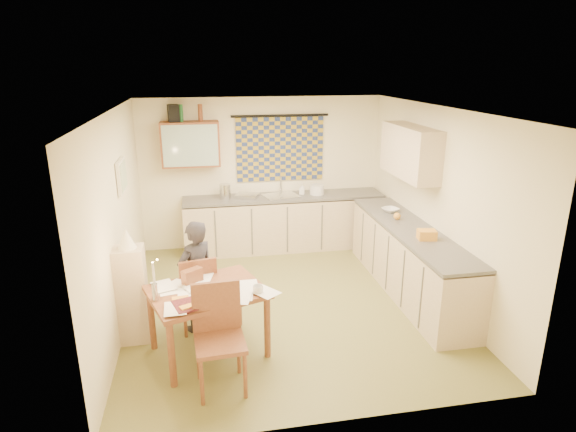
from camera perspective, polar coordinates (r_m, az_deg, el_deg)
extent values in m
cube|color=olive|center=(6.44, -0.18, -10.29)|extent=(4.00, 4.50, 0.02)
cube|color=white|center=(5.71, -0.21, 12.64)|extent=(4.00, 4.50, 0.02)
cube|color=#F8ECC3|center=(8.12, -3.07, 5.12)|extent=(4.00, 0.02, 2.50)
cube|color=#F8ECC3|center=(3.91, 5.84, -9.20)|extent=(4.00, 0.02, 2.50)
cube|color=#F8ECC3|center=(5.95, -19.60, -0.60)|extent=(0.02, 4.50, 2.50)
cube|color=#F8ECC3|center=(6.60, 17.23, 1.40)|extent=(0.02, 4.50, 2.50)
cube|color=navy|center=(8.04, -0.94, 7.93)|extent=(1.45, 0.03, 1.05)
cylinder|color=black|center=(7.95, -0.94, 11.81)|extent=(1.60, 0.04, 0.04)
cube|color=brown|center=(7.77, -11.48, 8.36)|extent=(0.90, 0.34, 0.70)
cube|color=#99B2A5|center=(7.61, -11.49, 8.16)|extent=(0.84, 0.02, 0.64)
cube|color=tan|center=(6.88, 14.25, 7.41)|extent=(0.34, 1.30, 0.70)
cube|color=silver|center=(6.21, -19.13, 4.51)|extent=(0.04, 0.50, 0.40)
cube|color=silver|center=(6.21, -18.91, 4.52)|extent=(0.01, 0.42, 0.32)
cube|color=tan|center=(8.09, -0.47, -0.94)|extent=(3.30, 0.60, 0.86)
cube|color=#4E4C4A|center=(7.95, -0.47, 2.27)|extent=(3.30, 0.62, 0.04)
cube|color=tan|center=(6.78, 14.07, -5.26)|extent=(0.60, 2.95, 0.86)
cube|color=#4E4C4A|center=(6.62, 14.37, -1.51)|extent=(0.62, 2.95, 0.04)
cube|color=white|center=(6.00, 17.88, -8.78)|extent=(0.57, 0.57, 0.85)
cube|color=black|center=(5.82, 18.29, -4.87)|extent=(0.54, 0.54, 0.03)
cube|color=silver|center=(7.95, -0.85, 2.12)|extent=(0.64, 0.57, 0.10)
cylinder|color=silver|center=(8.08, -0.85, 3.69)|extent=(0.03, 0.03, 0.28)
cube|color=silver|center=(7.86, -4.84, 2.40)|extent=(0.44, 0.41, 0.06)
cylinder|color=silver|center=(7.81, -7.47, 2.90)|extent=(0.22, 0.22, 0.24)
cylinder|color=white|center=(8.04, 3.44, 3.15)|extent=(0.26, 0.26, 0.16)
imported|color=white|center=(8.03, 1.67, 3.24)|extent=(0.13, 0.13, 0.18)
imported|color=white|center=(7.23, 12.04, 0.70)|extent=(0.38, 0.38, 0.06)
cube|color=gold|center=(6.21, 16.13, -2.15)|extent=(0.25, 0.20, 0.12)
sphere|color=gold|center=(6.89, 12.80, -0.02)|extent=(0.10, 0.10, 0.10)
cube|color=black|center=(7.72, -13.43, 11.77)|extent=(0.19, 0.22, 0.26)
cylinder|color=#195926|center=(7.72, -12.59, 11.82)|extent=(0.09, 0.09, 0.26)
cylinder|color=brown|center=(7.71, -10.35, 11.95)|extent=(0.07, 0.07, 0.26)
cube|color=brown|center=(5.17, -9.59, -8.86)|extent=(1.37, 1.19, 0.05)
cube|color=brown|center=(5.80, -10.80, -8.86)|extent=(0.49, 0.49, 0.04)
cube|color=brown|center=(5.52, -10.55, -7.37)|extent=(0.42, 0.12, 0.46)
cube|color=brown|center=(4.72, -8.06, -14.67)|extent=(0.50, 0.50, 0.04)
cube|color=brown|center=(4.76, -8.50, -10.51)|extent=(0.47, 0.07, 0.51)
imported|color=black|center=(5.68, -10.81, -7.03)|extent=(0.79, 0.79, 1.34)
cube|color=tan|center=(5.68, -17.96, -8.87)|extent=(0.32, 0.30, 1.11)
cone|color=silver|center=(5.42, -18.62, -2.54)|extent=(0.20, 0.20, 0.22)
cube|color=brown|center=(5.30, -11.28, -7.01)|extent=(0.24, 0.21, 0.16)
imported|color=white|center=(5.00, -3.57, -8.67)|extent=(0.19, 0.19, 0.09)
imported|color=maroon|center=(4.82, -13.32, -10.62)|extent=(0.39, 0.43, 0.03)
imported|color=gold|center=(4.94, -13.55, -9.97)|extent=(0.21, 0.26, 0.02)
cube|color=gold|center=(4.79, -11.95, -10.63)|extent=(0.14, 0.12, 0.04)
cube|color=black|center=(4.93, -6.80, -9.64)|extent=(0.13, 0.05, 0.02)
cylinder|color=silver|center=(5.01, -15.49, -8.68)|extent=(0.07, 0.07, 0.18)
cylinder|color=white|center=(4.95, -15.65, -6.48)|extent=(0.03, 0.03, 0.22)
sphere|color=#FFCC66|center=(4.93, -15.24, -5.02)|extent=(0.02, 0.02, 0.02)
cube|color=white|center=(5.05, -9.25, -9.18)|extent=(0.36, 0.35, 0.00)
cube|color=white|center=(5.25, -13.96, -8.39)|extent=(0.26, 0.33, 0.00)
cube|color=white|center=(5.30, -12.59, -7.98)|extent=(0.36, 0.35, 0.00)
cube|color=white|center=(5.09, -11.75, -9.04)|extent=(0.22, 0.30, 0.00)
cube|color=white|center=(5.42, -10.12, -7.18)|extent=(0.27, 0.34, 0.00)
cube|color=white|center=(4.99, -5.40, -9.22)|extent=(0.25, 0.33, 0.00)
cube|color=white|center=(5.16, -4.74, -8.25)|extent=(0.21, 0.30, 0.00)
cube|color=white|center=(5.03, -9.00, -9.13)|extent=(0.34, 0.36, 0.00)
cube|color=white|center=(5.24, -10.43, -8.02)|extent=(0.26, 0.33, 0.00)
cube|color=white|center=(5.30, -14.53, -8.01)|extent=(0.30, 0.35, 0.00)
cube|color=white|center=(5.01, -2.76, -8.96)|extent=(0.35, 0.36, 0.00)
cube|color=white|center=(5.17, -10.81, -8.39)|extent=(0.32, 0.36, 0.00)
cube|color=white|center=(4.91, -5.70, -9.59)|extent=(0.28, 0.34, 0.00)
cube|color=white|center=(4.81, -13.21, -10.60)|extent=(0.22, 0.30, 0.00)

